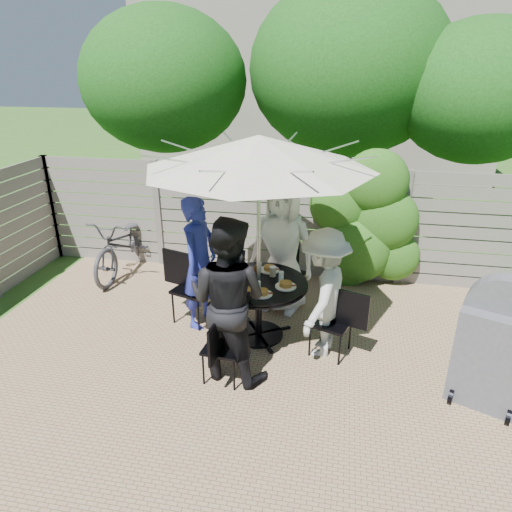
% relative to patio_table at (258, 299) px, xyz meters
% --- Properties ---
extents(backyard_envelope, '(60.00, 60.00, 5.00)m').
position_rel_patio_table_xyz_m(backyard_envelope, '(-0.00, 9.25, 2.05)').
color(backyard_envelope, '#355A1C').
rests_on(backyard_envelope, ground).
extents(patio_table, '(1.45, 1.45, 0.79)m').
position_rel_patio_table_xyz_m(patio_table, '(0.00, 0.00, 0.00)').
color(patio_table, black).
rests_on(patio_table, ground).
extents(umbrella, '(3.19, 3.19, 2.58)m').
position_rel_patio_table_xyz_m(umbrella, '(-0.00, -0.00, 1.83)').
color(umbrella, silver).
rests_on(umbrella, ground).
extents(chair_back, '(0.58, 0.74, 0.96)m').
position_rel_patio_table_xyz_m(chair_back, '(0.22, 0.94, -0.26)').
color(chair_back, black).
rests_on(chair_back, ground).
extents(person_back, '(1.04, 0.80, 1.90)m').
position_rel_patio_table_xyz_m(person_back, '(0.19, 0.81, 0.40)').
color(person_back, white).
rests_on(person_back, ground).
extents(chair_left, '(0.76, 0.60, 1.00)m').
position_rel_patio_table_xyz_m(chair_left, '(-0.94, 0.22, -0.25)').
color(chair_left, black).
rests_on(chair_left, ground).
extents(person_left, '(0.56, 0.73, 1.79)m').
position_rel_patio_table_xyz_m(person_left, '(-0.81, 0.19, 0.34)').
color(person_left, navy).
rests_on(person_left, ground).
extents(chair_front, '(0.46, 0.64, 0.86)m').
position_rel_patio_table_xyz_m(chair_front, '(-0.22, -0.94, -0.30)').
color(chair_front, black).
rests_on(chair_front, ground).
extents(person_front, '(1.06, 0.90, 1.89)m').
position_rel_patio_table_xyz_m(person_front, '(-0.19, -0.81, 0.39)').
color(person_front, black).
rests_on(person_front, ground).
extents(chair_right, '(0.69, 0.55, 0.90)m').
position_rel_patio_table_xyz_m(chair_right, '(0.94, -0.22, -0.28)').
color(chair_right, black).
rests_on(chair_right, ground).
extents(person_right, '(0.81, 1.14, 1.60)m').
position_rel_patio_table_xyz_m(person_right, '(0.81, -0.19, 0.25)').
color(person_right, '#BBBDB8').
rests_on(person_right, ground).
extents(plate_back, '(0.26, 0.26, 0.06)m').
position_rel_patio_table_xyz_m(plate_back, '(0.08, 0.35, 0.26)').
color(plate_back, white).
rests_on(plate_back, patio_table).
extents(plate_left, '(0.26, 0.26, 0.06)m').
position_rel_patio_table_xyz_m(plate_left, '(-0.35, 0.08, 0.26)').
color(plate_left, white).
rests_on(plate_left, patio_table).
extents(plate_front, '(0.26, 0.26, 0.06)m').
position_rel_patio_table_xyz_m(plate_front, '(-0.08, -0.35, 0.26)').
color(plate_front, white).
rests_on(plate_front, patio_table).
extents(plate_right, '(0.26, 0.26, 0.06)m').
position_rel_patio_table_xyz_m(plate_right, '(0.35, -0.08, 0.26)').
color(plate_right, white).
rests_on(plate_right, patio_table).
extents(plate_extra, '(0.24, 0.24, 0.06)m').
position_rel_patio_table_xyz_m(plate_extra, '(0.11, -0.33, 0.26)').
color(plate_extra, white).
rests_on(plate_extra, patio_table).
extents(glass_back, '(0.07, 0.07, 0.14)m').
position_rel_patio_table_xyz_m(glass_back, '(-0.04, 0.28, 0.31)').
color(glass_back, silver).
rests_on(glass_back, patio_table).
extents(glass_left, '(0.07, 0.07, 0.14)m').
position_rel_patio_table_xyz_m(glass_left, '(-0.28, -0.04, 0.31)').
color(glass_left, silver).
rests_on(glass_left, patio_table).
extents(glass_front, '(0.07, 0.07, 0.14)m').
position_rel_patio_table_xyz_m(glass_front, '(0.04, -0.28, 0.31)').
color(glass_front, silver).
rests_on(glass_front, patio_table).
extents(glass_right, '(0.07, 0.07, 0.14)m').
position_rel_patio_table_xyz_m(glass_right, '(0.28, 0.04, 0.31)').
color(glass_right, silver).
rests_on(glass_right, patio_table).
extents(syrup_jug, '(0.09, 0.09, 0.16)m').
position_rel_patio_table_xyz_m(syrup_jug, '(-0.05, 0.06, 0.32)').
color(syrup_jug, '#59280C').
rests_on(syrup_jug, patio_table).
extents(coffee_cup, '(0.08, 0.08, 0.12)m').
position_rel_patio_table_xyz_m(coffee_cup, '(0.15, 0.19, 0.30)').
color(coffee_cup, '#C6B293').
rests_on(coffee_cup, patio_table).
extents(bicycle, '(0.75, 1.97, 1.02)m').
position_rel_patio_table_xyz_m(bicycle, '(-2.55, 1.56, -0.04)').
color(bicycle, '#333338').
rests_on(bicycle, ground).
extents(bbq_grill, '(0.85, 0.77, 1.43)m').
position_rel_patio_table_xyz_m(bbq_grill, '(2.57, -0.73, 0.10)').
color(bbq_grill, '#5B5B60').
rests_on(bbq_grill, ground).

